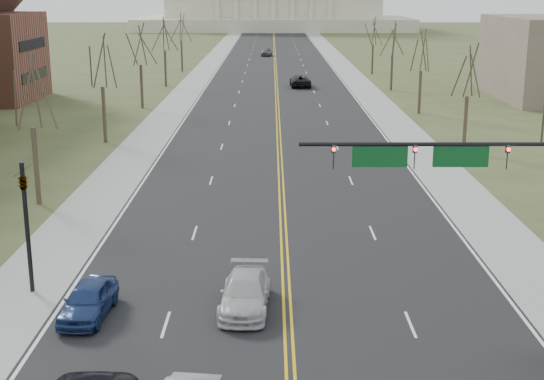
{
  "coord_description": "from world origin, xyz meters",
  "views": [
    {
      "loc": [
        -0.68,
        -18.41,
        13.26
      ],
      "look_at": [
        -0.65,
        20.12,
        3.0
      ],
      "focal_mm": 50.0,
      "sensor_mm": 36.0,
      "label": 1
    }
  ],
  "objects_px": {
    "signal_mast": "(459,168)",
    "car_sb_outer_second": "(88,300)",
    "signal_left": "(26,213)",
    "car_sb_inner_second": "(245,293)",
    "car_far_nb": "(300,81)",
    "car_far_sb": "(266,52)"
  },
  "relations": [
    {
      "from": "signal_left",
      "to": "car_sb_inner_second",
      "type": "distance_m",
      "value": 10.32
    },
    {
      "from": "signal_mast",
      "to": "car_sb_inner_second",
      "type": "height_order",
      "value": "signal_mast"
    },
    {
      "from": "car_far_nb",
      "to": "car_far_sb",
      "type": "bearing_deg",
      "value": -86.22
    },
    {
      "from": "car_sb_outer_second",
      "to": "car_far_sb",
      "type": "height_order",
      "value": "car_far_sb"
    },
    {
      "from": "signal_mast",
      "to": "car_far_nb",
      "type": "xyz_separation_m",
      "value": [
        -4.11,
        74.1,
        -4.93
      ]
    },
    {
      "from": "signal_left",
      "to": "car_sb_inner_second",
      "type": "height_order",
      "value": "signal_left"
    },
    {
      "from": "car_sb_outer_second",
      "to": "car_sb_inner_second",
      "type": "bearing_deg",
      "value": 11.19
    },
    {
      "from": "car_far_nb",
      "to": "car_far_sb",
      "type": "distance_m",
      "value": 50.63
    },
    {
      "from": "signal_left",
      "to": "car_far_nb",
      "type": "bearing_deg",
      "value": 78.68
    },
    {
      "from": "signal_mast",
      "to": "signal_left",
      "type": "relative_size",
      "value": 2.02
    },
    {
      "from": "car_far_nb",
      "to": "car_far_sb",
      "type": "relative_size",
      "value": 1.26
    },
    {
      "from": "car_sb_inner_second",
      "to": "car_far_sb",
      "type": "xyz_separation_m",
      "value": [
        0.09,
        126.38,
        0.08
      ]
    },
    {
      "from": "signal_mast",
      "to": "car_sb_outer_second",
      "type": "xyz_separation_m",
      "value": [
        -15.74,
        -2.7,
        -5.02
      ]
    },
    {
      "from": "signal_mast",
      "to": "car_sb_outer_second",
      "type": "relative_size",
      "value": 2.84
    },
    {
      "from": "signal_left",
      "to": "car_far_nb",
      "type": "relative_size",
      "value": 1.02
    },
    {
      "from": "signal_left",
      "to": "car_far_nb",
      "type": "xyz_separation_m",
      "value": [
        14.83,
        74.1,
        -2.88
      ]
    },
    {
      "from": "car_sb_inner_second",
      "to": "signal_mast",
      "type": "bearing_deg",
      "value": 14.64
    },
    {
      "from": "car_sb_inner_second",
      "to": "car_sb_outer_second",
      "type": "relative_size",
      "value": 1.16
    },
    {
      "from": "car_sb_outer_second",
      "to": "car_far_sb",
      "type": "bearing_deg",
      "value": 91.24
    },
    {
      "from": "signal_mast",
      "to": "car_sb_inner_second",
      "type": "xyz_separation_m",
      "value": [
        -9.25,
        -1.9,
        -5.03
      ]
    },
    {
      "from": "signal_mast",
      "to": "car_far_sb",
      "type": "relative_size",
      "value": 2.59
    },
    {
      "from": "car_sb_inner_second",
      "to": "car_far_nb",
      "type": "relative_size",
      "value": 0.84
    }
  ]
}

